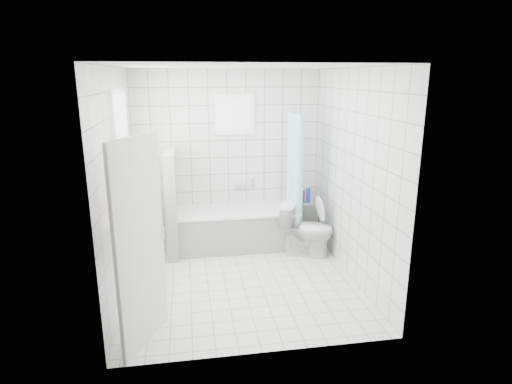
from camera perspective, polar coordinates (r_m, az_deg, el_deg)
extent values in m
plane|color=white|center=(5.54, -1.92, -11.61)|extent=(3.00, 3.00, 0.00)
plane|color=white|center=(4.94, -2.20, 16.39)|extent=(3.00, 3.00, 0.00)
cube|color=white|center=(6.54, -3.75, 4.63)|extent=(2.80, 0.02, 2.60)
cube|color=white|center=(3.66, 0.98, -3.88)|extent=(2.80, 0.02, 2.60)
cube|color=white|center=(5.11, -17.83, 0.90)|extent=(0.02, 3.00, 2.60)
cube|color=white|center=(5.44, 12.75, 2.11)|extent=(0.02, 3.00, 2.60)
cube|color=white|center=(5.33, -17.17, 4.84)|extent=(0.01, 0.90, 1.40)
cube|color=white|center=(6.42, -2.90, 10.30)|extent=(0.50, 0.01, 0.50)
cube|color=white|center=(5.50, -16.10, -2.74)|extent=(0.18, 1.02, 0.08)
cube|color=silver|center=(4.10, -15.18, -6.79)|extent=(0.38, 0.74, 2.00)
cube|color=white|center=(6.46, -2.45, -4.91)|extent=(1.76, 0.75, 0.55)
cube|color=white|center=(6.37, -2.48, -2.46)|extent=(1.78, 0.77, 0.03)
cube|color=white|center=(6.23, -11.18, -1.37)|extent=(0.15, 0.85, 1.50)
cube|color=white|center=(6.91, 6.39, -3.66)|extent=(0.40, 0.24, 0.55)
imported|color=white|center=(6.17, 6.81, -5.01)|extent=(0.84, 0.68, 0.75)
cylinder|color=silver|center=(6.22, 5.12, 10.56)|extent=(0.02, 0.80, 0.02)
cube|color=silver|center=(6.62, -2.00, 0.80)|extent=(0.18, 0.06, 0.06)
imported|color=silver|center=(5.59, -15.98, -0.23)|extent=(0.17, 0.17, 0.33)
imported|color=silver|center=(5.41, -16.15, -1.76)|extent=(0.16, 0.16, 0.15)
imported|color=#35F1E1|center=(5.25, -16.36, -1.93)|extent=(0.12, 0.12, 0.21)
imported|color=#F760D0|center=(5.12, -16.55, -1.94)|extent=(0.13, 0.13, 0.29)
cylinder|color=#168924|center=(6.69, 6.08, -0.87)|extent=(0.06, 0.06, 0.21)
cylinder|color=blue|center=(6.82, 6.95, -0.43)|extent=(0.06, 0.06, 0.25)
cylinder|color=#BF1637|center=(6.83, 6.23, -0.61)|extent=(0.06, 0.06, 0.19)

